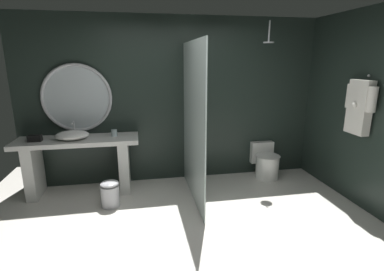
{
  "coord_description": "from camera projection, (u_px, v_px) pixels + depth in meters",
  "views": [
    {
      "loc": [
        -0.61,
        -2.75,
        1.94
      ],
      "look_at": [
        0.07,
        0.9,
        0.98
      ],
      "focal_mm": 27.35,
      "sensor_mm": 36.0,
      "label": 1
    }
  ],
  "objects": [
    {
      "name": "side_wall_right",
      "position": [
        356.0,
        108.0,
        4.03
      ],
      "size": [
        0.1,
        2.47,
        2.6
      ],
      "primitive_type": "cube",
      "color": "#1E2823",
      "rests_on": "ground_plane"
    },
    {
      "name": "tissue_box",
      "position": [
        35.0,
        138.0,
        4.06
      ],
      "size": [
        0.18,
        0.1,
        0.09
      ],
      "primitive_type": "cube",
      "color": "black",
      "rests_on": "vanity_counter"
    },
    {
      "name": "toilet",
      "position": [
        265.0,
        161.0,
        4.98
      ],
      "size": [
        0.4,
        0.61,
        0.57
      ],
      "color": "white",
      "rests_on": "ground_plane"
    },
    {
      "name": "waste_bin",
      "position": [
        110.0,
        193.0,
        3.96
      ],
      "size": [
        0.25,
        0.25,
        0.37
      ],
      "color": "#B7B7BC",
      "rests_on": "ground_plane"
    },
    {
      "name": "vanity_counter",
      "position": [
        79.0,
        158.0,
        4.29
      ],
      "size": [
        1.73,
        0.56,
        0.84
      ],
      "color": "silver",
      "rests_on": "ground_plane"
    },
    {
      "name": "round_wall_mirror",
      "position": [
        77.0,
        98.0,
        4.33
      ],
      "size": [
        1.01,
        0.05,
        1.01
      ],
      "color": "#B7B7BC"
    },
    {
      "name": "hanging_bathrobe",
      "position": [
        360.0,
        105.0,
        3.77
      ],
      "size": [
        0.2,
        0.48,
        0.77
      ],
      "color": "#B7B7BC"
    },
    {
      "name": "rain_shower_head",
      "position": [
        269.0,
        40.0,
        4.34
      ],
      "size": [
        0.16,
        0.16,
        0.32
      ],
      "color": "#B7B7BC"
    },
    {
      "name": "shower_glass_panel",
      "position": [
        193.0,
        124.0,
        4.01
      ],
      "size": [
        0.02,
        1.51,
        2.19
      ],
      "primitive_type": "cube",
      "color": "silver",
      "rests_on": "ground_plane"
    },
    {
      "name": "tumbler_cup",
      "position": [
        114.0,
        133.0,
        4.34
      ],
      "size": [
        0.08,
        0.08,
        0.1
      ],
      "primitive_type": "cylinder",
      "color": "silver",
      "rests_on": "vanity_counter"
    },
    {
      "name": "vessel_sink",
      "position": [
        72.0,
        135.0,
        4.16
      ],
      "size": [
        0.46,
        0.38,
        0.23
      ],
      "color": "white",
      "rests_on": "vanity_counter"
    },
    {
      "name": "back_wall_panel",
      "position": [
        176.0,
        101.0,
        4.7
      ],
      "size": [
        4.8,
        0.1,
        2.6
      ],
      "primitive_type": "cube",
      "color": "#1E2823",
      "rests_on": "ground_plane"
    },
    {
      "name": "ground_plane",
      "position": [
        200.0,
        242.0,
        3.22
      ],
      "size": [
        5.76,
        5.76,
        0.0
      ],
      "primitive_type": "plane",
      "color": "silver"
    }
  ]
}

